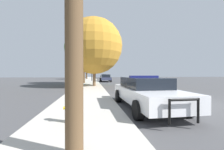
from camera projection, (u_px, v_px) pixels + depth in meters
ground_plane at (184, 103)px, 7.81m from camera, size 110.00×110.00×0.00m
sidewalk_left at (85, 104)px, 7.12m from camera, size 3.00×110.00×0.13m
police_car at (145, 92)px, 6.71m from camera, size 2.19×5.27×1.44m
fire_hydrant at (72, 107)px, 4.28m from camera, size 0.50×0.22×0.85m
traffic_light at (99, 62)px, 29.17m from camera, size 3.50×0.35×5.16m
car_background_distant at (103, 76)px, 50.57m from camera, size 1.95×4.23×1.28m
car_background_midblock at (105, 78)px, 27.98m from camera, size 1.99×4.51×1.36m
tree_sidewalk_far at (87, 61)px, 39.15m from camera, size 5.35×5.35×7.43m
tree_sidewalk_mid at (83, 48)px, 22.00m from camera, size 5.46×5.46×7.85m
tree_sidewalk_near at (94, 46)px, 16.76m from camera, size 6.31×6.31×7.65m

